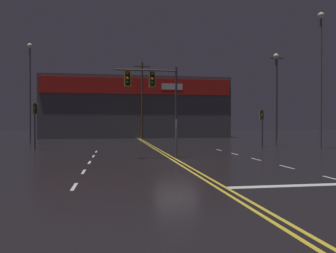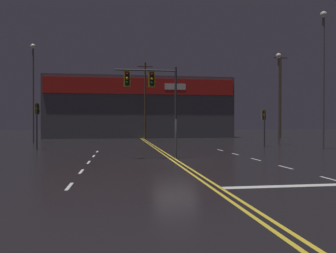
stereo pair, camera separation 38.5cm
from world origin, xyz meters
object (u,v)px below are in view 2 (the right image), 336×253
traffic_signal_corner_northwest (37,115)px  streetlight_near_left (33,81)px  traffic_signal_median (152,89)px  streetlight_near_right (323,64)px  traffic_signal_corner_northeast (264,119)px  streetlight_median_approach (279,86)px

traffic_signal_corner_northwest → streetlight_near_left: bearing=105.7°
traffic_signal_median → streetlight_near_right: 16.92m
traffic_signal_corner_northeast → streetlight_near_left: 25.32m
traffic_signal_corner_northeast → streetlight_median_approach: size_ratio=0.37×
traffic_signal_corner_northwest → streetlight_near_left: streetlight_near_left is taller
streetlight_near_left → streetlight_median_approach: 26.75m
traffic_signal_corner_northeast → traffic_signal_median: bearing=-141.8°
traffic_signal_median → traffic_signal_corner_northwest: 12.64m
streetlight_near_left → traffic_signal_corner_northeast: bearing=-21.6°
streetlight_near_left → streetlight_median_approach: streetlight_near_left is taller
traffic_signal_corner_northeast → streetlight_median_approach: (2.66, 2.33, 3.45)m
streetlight_near_right → traffic_signal_corner_northeast: bearing=140.7°
traffic_signal_corner_northwest → traffic_signal_corner_northeast: size_ratio=1.12×
streetlight_median_approach → streetlight_near_left: bearing=165.2°
traffic_signal_median → traffic_signal_corner_northwest: bearing=135.3°
streetlight_near_right → streetlight_median_approach: size_ratio=1.26×
traffic_signal_corner_northwest → traffic_signal_corner_northeast: 20.54m
traffic_signal_corner_northeast → streetlight_median_approach: streetlight_median_approach is taller
streetlight_median_approach → traffic_signal_corner_northeast: bearing=-138.8°
traffic_signal_median → streetlight_near_left: size_ratio=0.52×
traffic_signal_corner_northwest → streetlight_near_left: (-2.66, 9.46, 4.04)m
traffic_signal_median → streetlight_median_approach: 18.38m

